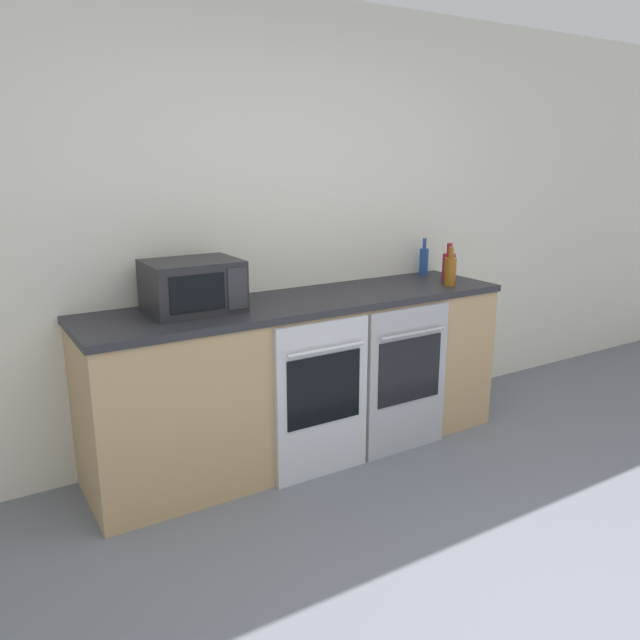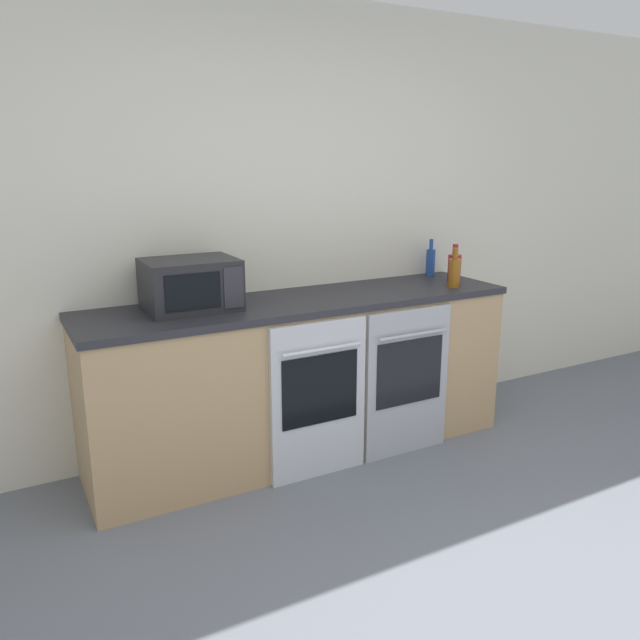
{
  "view_description": "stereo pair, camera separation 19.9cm",
  "coord_description": "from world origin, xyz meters",
  "views": [
    {
      "loc": [
        -1.73,
        -1.08,
        1.71
      ],
      "look_at": [
        0.11,
        1.9,
        0.8
      ],
      "focal_mm": 35.0,
      "sensor_mm": 36.0,
      "label": 1
    },
    {
      "loc": [
        -1.56,
        -1.18,
        1.71
      ],
      "look_at": [
        0.11,
        1.9,
        0.8
      ],
      "focal_mm": 35.0,
      "sensor_mm": 36.0,
      "label": 2
    }
  ],
  "objects": [
    {
      "name": "wall_back",
      "position": [
        0.0,
        2.24,
        1.3
      ],
      "size": [
        10.0,
        0.06,
        2.6
      ],
      "color": "silver",
      "rests_on": "ground_plane"
    },
    {
      "name": "oven_left",
      "position": [
        -0.07,
        1.58,
        0.45
      ],
      "size": [
        0.57,
        0.06,
        0.88
      ],
      "color": "silver",
      "rests_on": "ground_plane"
    },
    {
      "name": "oven_right",
      "position": [
        0.52,
        1.58,
        0.45
      ],
      "size": [
        0.57,
        0.06,
        0.88
      ],
      "color": "#A8AAAF",
      "rests_on": "ground_plane"
    },
    {
      "name": "bottle_blue",
      "position": [
        1.08,
        2.12,
        1.03
      ],
      "size": [
        0.06,
        0.06,
        0.25
      ],
      "color": "#234793",
      "rests_on": "counter_back"
    },
    {
      "name": "microwave",
      "position": [
        -0.63,
        1.95,
        1.07
      ],
      "size": [
        0.47,
        0.37,
        0.27
      ],
      "color": "#232326",
      "rests_on": "counter_back"
    },
    {
      "name": "bottle_amber",
      "position": [
        0.97,
        1.75,
        1.03
      ],
      "size": [
        0.07,
        0.07,
        0.24
      ],
      "color": "#8C5114",
      "rests_on": "counter_back"
    },
    {
      "name": "counter_back",
      "position": [
        0.0,
        1.9,
        0.47
      ],
      "size": [
        2.51,
        0.63,
        0.94
      ],
      "color": "tan",
      "rests_on": "ground_plane"
    },
    {
      "name": "bottle_red",
      "position": [
        1.09,
        1.89,
        1.03
      ],
      "size": [
        0.08,
        0.08,
        0.24
      ],
      "color": "maroon",
      "rests_on": "counter_back"
    }
  ]
}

